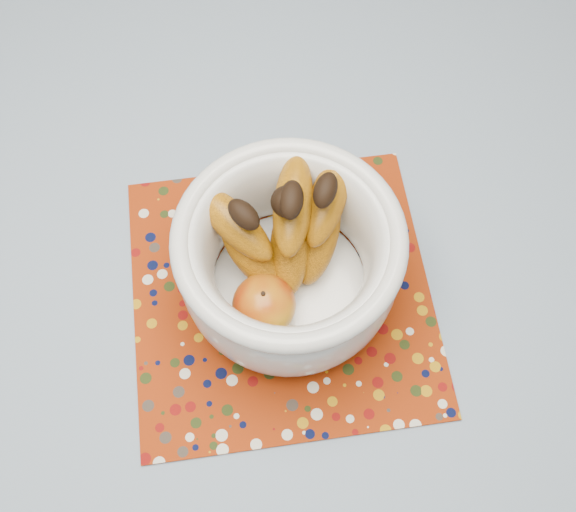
% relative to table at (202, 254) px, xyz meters
% --- Properties ---
extents(table, '(1.20, 1.20, 0.75)m').
position_rel_table_xyz_m(table, '(0.00, 0.00, 0.00)').
color(table, brown).
rests_on(table, ground).
extents(tablecloth, '(1.32, 1.32, 0.01)m').
position_rel_table_xyz_m(tablecloth, '(0.00, 0.00, 0.08)').
color(tablecloth, slate).
rests_on(tablecloth, table).
extents(placemat, '(0.39, 0.39, 0.00)m').
position_rel_table_xyz_m(placemat, '(0.09, -0.12, 0.09)').
color(placemat, maroon).
rests_on(placemat, tablecloth).
extents(fruit_bowl, '(0.26, 0.25, 0.20)m').
position_rel_table_xyz_m(fruit_bowl, '(0.10, -0.11, 0.18)').
color(fruit_bowl, silver).
rests_on(fruit_bowl, placemat).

